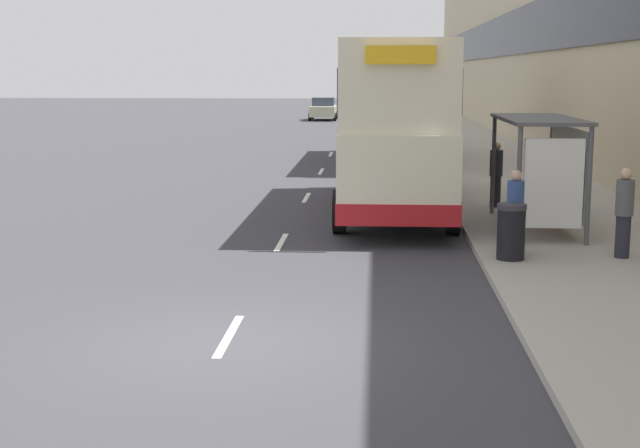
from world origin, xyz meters
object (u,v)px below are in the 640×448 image
object	(u,v)px
double_decker_bus_near	(395,124)
pedestrian_at_shelter	(624,212)
pedestrian_2	(515,211)
litter_bin	(511,232)
car_0	(390,102)
car_1	(398,124)
bus_shelter	(548,152)
pedestrian_1	(496,174)
double_decker_bus_ahead	(391,105)
car_2	(382,113)
car_3	(323,109)

from	to	relation	value
double_decker_bus_near	pedestrian_at_shelter	world-z (taller)	double_decker_bus_near
pedestrian_at_shelter	pedestrian_2	xyz separation A→B (m)	(-2.00, 0.20, -0.04)
pedestrian_at_shelter	litter_bin	size ratio (longest dim) A/B	1.62
car_0	car_1	size ratio (longest dim) A/B	1.16
bus_shelter	car_0	distance (m)	62.03
double_decker_bus_near	pedestrian_1	distance (m)	2.94
double_decker_bus_near	pedestrian_1	xyz separation A→B (m)	(2.64, 0.19, -1.28)
bus_shelter	double_decker_bus_near	size ratio (longest dim) A/B	0.42
double_decker_bus_ahead	pedestrian_at_shelter	bearing A→B (deg)	-77.88
car_1	bus_shelter	bearing A→B (deg)	-84.53
car_2	car_1	bearing A→B (deg)	-86.78
car_1	pedestrian_at_shelter	world-z (taller)	pedestrian_at_shelter
car_3	pedestrian_at_shelter	size ratio (longest dim) A/B	2.43
car_2	pedestrian_2	bearing A→B (deg)	-86.98
double_decker_bus_ahead	car_1	world-z (taller)	double_decker_bus_ahead
car_2	pedestrian_2	size ratio (longest dim) A/B	2.70
car_0	pedestrian_1	bearing A→B (deg)	-88.12
pedestrian_1	litter_bin	size ratio (longest dim) A/B	1.62
litter_bin	car_2	bearing A→B (deg)	92.81
double_decker_bus_ahead	car_3	xyz separation A→B (m)	(-4.57, 31.28, -1.44)
pedestrian_at_shelter	litter_bin	bearing A→B (deg)	-172.05
double_decker_bus_near	litter_bin	world-z (taller)	double_decker_bus_near
car_0	car_1	bearing A→B (deg)	-90.08
car_3	pedestrian_1	xyz separation A→B (m)	(7.12, -44.15, 0.17)
pedestrian_at_shelter	pedestrian_1	xyz separation A→B (m)	(-1.57, 6.31, -0.00)
double_decker_bus_near	car_2	world-z (taller)	double_decker_bus_near
double_decker_bus_near	car_3	distance (m)	44.59
double_decker_bus_ahead	car_2	bearing A→B (deg)	90.42
bus_shelter	car_0	size ratio (longest dim) A/B	0.94
car_3	pedestrian_at_shelter	bearing A→B (deg)	99.77
car_3	car_2	bearing A→B (deg)	123.43
car_3	pedestrian_2	distance (m)	50.71
pedestrian_1	bus_shelter	bearing A→B (deg)	-79.25
car_2	pedestrian_1	size ratio (longest dim) A/B	2.60
car_0	car_3	bearing A→B (deg)	-109.89
double_decker_bus_near	car_0	world-z (taller)	double_decker_bus_near
litter_bin	pedestrian_at_shelter	bearing A→B (deg)	7.95
pedestrian_at_shelter	litter_bin	distance (m)	2.19
car_2	double_decker_bus_near	bearing A→B (deg)	-89.86
double_decker_bus_near	pedestrian_2	xyz separation A→B (m)	(2.21, -5.92, -1.31)
car_2	car_3	world-z (taller)	car_2
car_1	car_2	size ratio (longest dim) A/B	0.87
car_3	litter_bin	world-z (taller)	car_3
litter_bin	car_0	bearing A→B (deg)	91.19
pedestrian_2	litter_bin	distance (m)	0.60
car_1	litter_bin	bearing A→B (deg)	-87.38
double_decker_bus_ahead	car_3	bearing A→B (deg)	98.31
pedestrian_1	pedestrian_2	xyz separation A→B (m)	(-0.43, -6.11, -0.03)
car_2	car_3	xyz separation A→B (m)	(-4.39, 6.65, -0.02)
pedestrian_2	litter_bin	world-z (taller)	pedestrian_2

